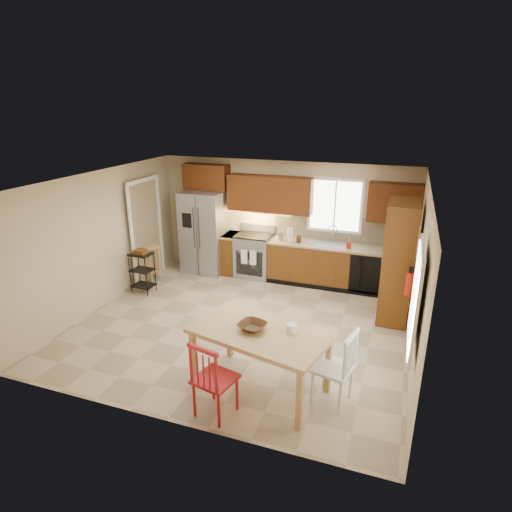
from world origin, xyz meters
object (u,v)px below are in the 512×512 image
object	(u,v)px
table_jar	(291,330)
table_bowl	(252,330)
refrigerator	(205,232)
chair_white	(333,366)
fire_extinguisher	(410,284)
soap_bottle	(349,244)
chair_red	(215,377)
range_stove	(254,256)
bar_stool	(153,263)
dining_table	(260,360)
utility_cart	(142,272)
pantry	(398,262)

from	to	relation	value
table_jar	table_bowl	bearing A→B (deg)	-167.47
refrigerator	chair_white	world-z (taller)	refrigerator
fire_extinguisher	soap_bottle	bearing A→B (deg)	120.53
chair_red	chair_white	bearing A→B (deg)	41.32
fire_extinguisher	table_bowl	world-z (taller)	fire_extinguisher
range_stove	bar_stool	distance (m)	2.17
dining_table	table_bowl	world-z (taller)	table_bowl
chair_white	bar_stool	xyz separation A→B (m)	(-4.31, 2.69, -0.12)
soap_bottle	dining_table	bearing A→B (deg)	-99.76
dining_table	bar_stool	distance (m)	4.34
refrigerator	bar_stool	size ratio (longest dim) A/B	2.33
soap_bottle	chair_red	world-z (taller)	soap_bottle
soap_bottle	bar_stool	world-z (taller)	soap_bottle
soap_bottle	chair_red	xyz separation A→B (m)	(-0.97, -4.26, -0.48)
dining_table	table_jar	world-z (taller)	table_jar
chair_white	utility_cart	world-z (taller)	chair_white
soap_bottle	pantry	world-z (taller)	pantry
pantry	table_jar	size ratio (longest dim) A/B	12.53
bar_stool	table_bowl	bearing A→B (deg)	-53.09
pantry	utility_cart	size ratio (longest dim) A/B	2.45
pantry	dining_table	world-z (taller)	pantry
table_jar	utility_cart	world-z (taller)	table_jar
chair_white	table_jar	xyz separation A→B (m)	(-0.57, 0.06, 0.38)
refrigerator	chair_red	bearing A→B (deg)	-62.72
pantry	table_bowl	distance (m)	3.19
pantry	chair_red	xyz separation A→B (m)	(-1.92, -3.36, -0.54)
dining_table	utility_cart	world-z (taller)	utility_cart
pantry	bar_stool	size ratio (longest dim) A/B	2.69
table_jar	utility_cart	distance (m)	4.16
table_jar	range_stove	bearing A→B (deg)	116.56
soap_bottle	fire_extinguisher	bearing A→B (deg)	-59.47
table_jar	bar_stool	world-z (taller)	table_jar
range_stove	chair_white	bearing A→B (deg)	-57.08
dining_table	table_jar	distance (m)	0.62
refrigerator	fire_extinguisher	size ratio (longest dim) A/B	5.06
dining_table	utility_cart	size ratio (longest dim) A/B	2.05
dining_table	chair_white	size ratio (longest dim) A/B	1.70
dining_table	chair_white	bearing A→B (deg)	16.04
dining_table	soap_bottle	bearing A→B (deg)	93.26
fire_extinguisher	dining_table	size ratio (longest dim) A/B	0.21
table_bowl	table_jar	bearing A→B (deg)	12.53
chair_white	bar_stool	size ratio (longest dim) A/B	1.32
table_bowl	range_stove	bearing A→B (deg)	109.39
utility_cart	bar_stool	bearing A→B (deg)	106.03
refrigerator	utility_cart	size ratio (longest dim) A/B	2.13
refrigerator	pantry	world-z (taller)	pantry
refrigerator	range_stove	size ratio (longest dim) A/B	1.98
refrigerator	chair_white	xyz separation A→B (m)	(3.51, -3.58, -0.40)
table_jar	utility_cart	size ratio (longest dim) A/B	0.20
table_jar	bar_stool	bearing A→B (deg)	144.89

